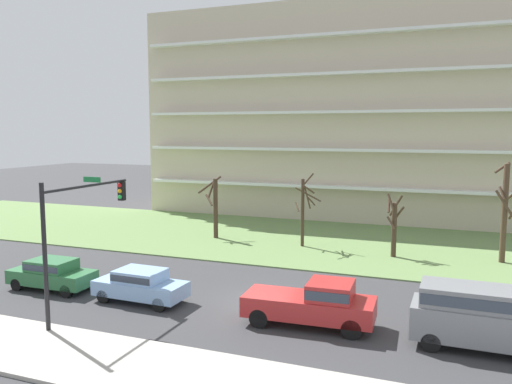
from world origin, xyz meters
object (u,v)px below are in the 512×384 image
sedan_blue_near_left (140,284)px  pickup_red_center_left (315,303)px  tree_left (304,208)px  traffic_signal_mast (77,223)px  tree_far_left (215,205)px  tree_right (505,211)px  van_gray_center_right (486,314)px  sedan_green_near_right (52,273)px  tree_center (394,225)px

sedan_blue_near_left → pickup_red_center_left: 8.45m
tree_left → traffic_signal_mast: size_ratio=0.85×
tree_far_left → tree_left: tree_left is taller
sedan_blue_near_left → traffic_signal_mast: (-1.28, -2.70, 3.32)m
tree_right → sedan_blue_near_left: size_ratio=1.40×
tree_far_left → sedan_blue_near_left: (3.00, -14.28, -1.64)m
van_gray_center_right → sedan_green_near_right: size_ratio=1.18×
tree_right → van_gray_center_right: 14.25m
tree_right → van_gray_center_right: bearing=-96.6°
pickup_red_center_left → van_gray_center_right: van_gray_center_right is taller
tree_left → tree_center: (6.13, -0.75, -0.64)m
tree_center → pickup_red_center_left: tree_center is taller
tree_far_left → pickup_red_center_left: size_ratio=0.84×
sedan_green_near_right → traffic_signal_mast: 5.87m
traffic_signal_mast → tree_left: bearing=72.2°
sedan_blue_near_left → traffic_signal_mast: 4.46m
tree_left → sedan_green_near_right: (-9.31, -13.84, -1.88)m
tree_center → tree_right: size_ratio=0.66×
tree_right → tree_center: bearing=-171.6°
tree_right → van_gray_center_right: (-1.63, -14.04, -1.88)m
van_gray_center_right → traffic_signal_mast: (-16.19, -2.70, 2.79)m
tree_far_left → sedan_blue_near_left: 14.68m
van_gray_center_right → tree_left: bearing=128.8°
sedan_blue_near_left → traffic_signal_mast: bearing=-114.0°
tree_center → traffic_signal_mast: bearing=-125.9°
tree_far_left → tree_center: (13.14, -1.19, -0.40)m
tree_far_left → tree_center: bearing=-5.2°
traffic_signal_mast → pickup_red_center_left: bearing=15.6°
tree_center → tree_right: bearing=8.4°
tree_left → sedan_green_near_right: tree_left is taller
sedan_blue_near_left → pickup_red_center_left: size_ratio=0.81×
tree_right → traffic_signal_mast: (-17.81, -16.73, 0.92)m
tree_left → pickup_red_center_left: tree_left is taller
tree_left → van_gray_center_right: size_ratio=0.99×
tree_far_left → van_gray_center_right: bearing=-38.6°
tree_far_left → van_gray_center_right: tree_far_left is taller
tree_center → traffic_signal_mast: size_ratio=0.68×
tree_center → van_gray_center_right: tree_center is taller
sedan_blue_near_left → tree_left: bearing=75.1°
traffic_signal_mast → tree_center: bearing=54.1°
tree_left → tree_far_left: bearing=176.4°
tree_far_left → tree_right: tree_right is taller
tree_far_left → van_gray_center_right: (17.91, -14.28, -1.12)m
tree_far_left → tree_center: 13.20m
tree_center → sedan_green_near_right: bearing=-139.7°
tree_center → traffic_signal_mast: traffic_signal_mast is taller
tree_far_left → tree_right: 19.55m
tree_center → sedan_blue_near_left: tree_center is taller
tree_left → traffic_signal_mast: (-5.30, -16.53, 1.44)m
tree_far_left → tree_left: size_ratio=0.89×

